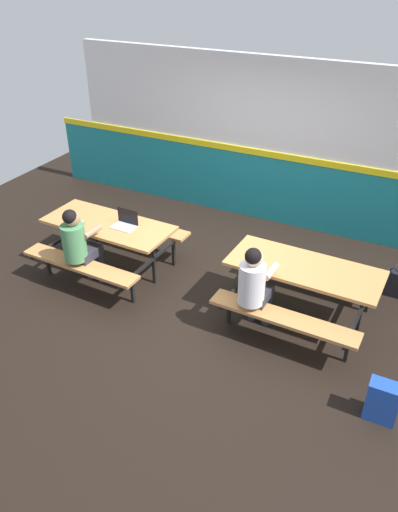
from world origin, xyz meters
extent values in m
cube|color=black|center=(0.00, 0.00, -0.01)|extent=(10.00, 10.00, 0.02)
cube|color=teal|center=(0.00, 2.29, 0.55)|extent=(8.00, 0.12, 1.10)
cube|color=yellow|center=(0.00, 2.23, 1.15)|extent=(8.00, 0.03, 0.10)
cube|color=silver|center=(0.00, 2.29, 1.90)|extent=(6.72, 0.12, 1.40)
cube|color=tan|center=(-1.34, -0.18, 0.72)|extent=(1.81, 0.81, 0.04)
cube|color=tan|center=(-1.36, -0.82, 0.43)|extent=(1.71, 0.34, 0.04)
cube|color=tan|center=(-1.32, 0.45, 0.43)|extent=(1.71, 0.34, 0.04)
cube|color=black|center=(-2.06, -0.16, 0.35)|extent=(0.04, 0.04, 0.70)
cube|color=black|center=(-2.06, -0.16, 0.39)|extent=(0.09, 1.55, 0.04)
cube|color=black|center=(-2.07, -0.66, 0.21)|extent=(0.04, 0.04, 0.41)
cube|color=black|center=(-2.04, 0.35, 0.21)|extent=(0.04, 0.04, 0.41)
cube|color=black|center=(-0.63, -0.20, 0.35)|extent=(0.04, 0.04, 0.70)
cube|color=black|center=(-0.63, -0.20, 0.39)|extent=(0.09, 1.55, 0.04)
cube|color=black|center=(-0.65, -0.71, 0.21)|extent=(0.04, 0.04, 0.41)
cube|color=black|center=(-0.61, 0.30, 0.21)|extent=(0.04, 0.04, 0.41)
cube|color=tan|center=(1.34, -0.04, 0.72)|extent=(1.81, 0.81, 0.04)
cube|color=tan|center=(1.32, -0.68, 0.43)|extent=(1.71, 0.34, 0.04)
cube|color=tan|center=(1.36, 0.59, 0.43)|extent=(1.71, 0.34, 0.04)
cube|color=black|center=(0.63, -0.02, 0.35)|extent=(0.04, 0.04, 0.70)
cube|color=black|center=(0.63, -0.02, 0.39)|extent=(0.09, 1.55, 0.04)
cube|color=black|center=(0.61, -0.53, 0.21)|extent=(0.04, 0.04, 0.41)
cube|color=black|center=(0.65, 0.49, 0.21)|extent=(0.04, 0.04, 0.41)
cube|color=black|center=(2.06, -0.07, 0.35)|extent=(0.04, 0.04, 0.70)
cube|color=black|center=(2.06, -0.07, 0.39)|extent=(0.09, 1.55, 0.04)
cube|color=black|center=(2.04, -0.57, 0.21)|extent=(0.04, 0.04, 0.41)
cube|color=black|center=(2.07, 0.44, 0.21)|extent=(0.04, 0.04, 0.41)
cylinder|color=#2D2D38|center=(-1.48, -0.49, 0.23)|extent=(0.11, 0.11, 0.45)
cylinder|color=#2D2D38|center=(-1.30, -0.49, 0.23)|extent=(0.11, 0.11, 0.45)
cube|color=#2D2D38|center=(-1.40, -0.64, 0.51)|extent=(0.31, 0.39, 0.12)
cylinder|color=#4C8C59|center=(-1.40, -0.81, 0.75)|extent=(0.30, 0.30, 0.48)
cylinder|color=#A57A5B|center=(-1.54, -0.61, 0.85)|extent=(0.09, 0.30, 0.08)
cylinder|color=#A57A5B|center=(-1.26, -0.62, 0.85)|extent=(0.09, 0.30, 0.08)
sphere|color=#A57A5B|center=(-1.40, -0.79, 1.08)|extent=(0.20, 0.20, 0.20)
sphere|color=black|center=(-1.40, -0.82, 1.11)|extent=(0.18, 0.18, 0.18)
cylinder|color=#2D2D38|center=(0.85, -0.34, 0.23)|extent=(0.11, 0.11, 0.45)
cylinder|color=#2D2D38|center=(1.03, -0.34, 0.23)|extent=(0.11, 0.11, 0.45)
cube|color=#2D2D38|center=(0.93, -0.49, 0.51)|extent=(0.31, 0.39, 0.12)
cylinder|color=silver|center=(0.93, -0.66, 0.75)|extent=(0.30, 0.30, 0.48)
cylinder|color=beige|center=(0.79, -0.46, 0.85)|extent=(0.09, 0.30, 0.08)
cylinder|color=beige|center=(1.07, -0.47, 0.85)|extent=(0.09, 0.30, 0.08)
sphere|color=beige|center=(0.93, -0.64, 1.08)|extent=(0.20, 0.20, 0.20)
sphere|color=black|center=(0.93, -0.67, 1.11)|extent=(0.18, 0.18, 0.18)
cube|color=silver|center=(-1.08, -0.19, 0.75)|extent=(0.33, 0.23, 0.01)
cube|color=black|center=(-1.08, -0.08, 0.86)|extent=(0.32, 0.02, 0.21)
cube|color=#1E47B2|center=(2.51, -1.21, 0.22)|extent=(0.30, 0.18, 0.44)
cube|color=#1E47B2|center=(2.51, -1.10, 0.15)|extent=(0.21, 0.04, 0.19)
camera|label=1|loc=(2.43, -4.95, 3.90)|focal=35.05mm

